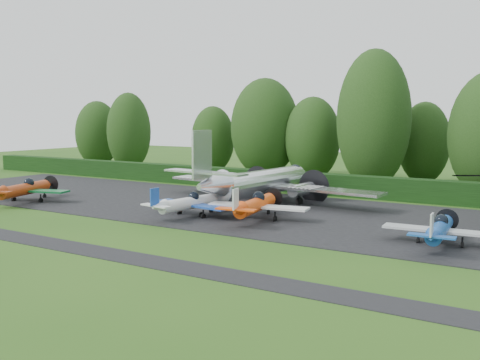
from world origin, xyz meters
The scene contains 16 objects.
ground centered at (0.00, 0.00, 0.00)m, with size 160.00×160.00×0.00m, color #265016.
apron centered at (0.00, 10.00, 0.00)m, with size 70.00×18.00×0.01m, color black.
taxiway_verge centered at (0.00, -6.00, 0.00)m, with size 70.00×2.00×0.00m, color black.
hedgerow centered at (0.00, 21.00, 0.00)m, with size 90.00×1.60×2.00m, color black.
transport_plane centered at (0.43, 12.95, 1.86)m, with size 20.77×15.92×6.65m.
light_plane_red centered at (-17.26, 2.92, 1.19)m, with size 7.45×7.83×2.86m.
light_plane_white centered at (-1.08, 4.79, 1.07)m, with size 6.67×7.02×2.56m.
light_plane_orange centered at (3.84, 6.13, 1.18)m, with size 7.34×7.72×2.82m.
light_plane_blue centered at (16.56, 4.97, 1.03)m, with size 6.46×6.80×2.48m.
tree_1 centered at (-17.70, 32.51, 4.39)m, with size 5.74×5.74×8.81m.
tree_2 centered at (-29.15, 28.78, 5.34)m, with size 6.00×6.00×10.70m.
tree_4 centered at (9.10, 34.47, 4.51)m, with size 5.59×5.59×9.06m.
tree_5 centered at (-2.91, 31.49, 4.86)m, with size 6.49×6.49×9.74m.
tree_7 centered at (5.49, 27.61, 7.11)m, with size 7.51×7.51×14.25m.
tree_8 centered at (-37.13, 30.65, 4.85)m, with size 6.48×6.48×9.72m.
tree_9 centered at (-9.26, 31.46, 6.04)m, with size 8.39×8.39×12.10m.
Camera 1 is at (22.31, -26.45, 7.39)m, focal length 40.00 mm.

